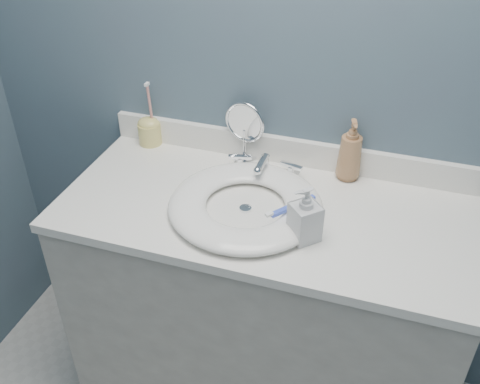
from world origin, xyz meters
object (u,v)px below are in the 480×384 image
at_px(toothbrush_holder, 150,130).
at_px(soap_bottle_amber, 351,150).
at_px(makeup_mirror, 245,129).
at_px(soap_bottle_clear, 305,214).

bearing_deg(toothbrush_holder, soap_bottle_amber, -0.47).
distance_m(makeup_mirror, soap_bottle_clear, 0.44).
xyz_separation_m(makeup_mirror, soap_bottle_clear, (0.28, -0.34, -0.03)).
bearing_deg(soap_bottle_amber, toothbrush_holder, 164.76).
xyz_separation_m(soap_bottle_clear, toothbrush_holder, (-0.62, 0.34, -0.03)).
height_order(makeup_mirror, soap_bottle_amber, makeup_mirror).
relative_size(makeup_mirror, toothbrush_holder, 0.91).
bearing_deg(soap_bottle_clear, makeup_mirror, 174.88).
bearing_deg(toothbrush_holder, makeup_mirror, 0.00).
distance_m(makeup_mirror, toothbrush_holder, 0.35).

